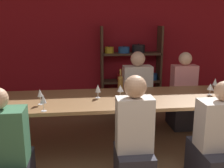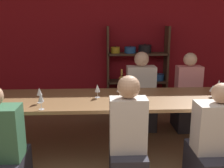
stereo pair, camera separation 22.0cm
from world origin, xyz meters
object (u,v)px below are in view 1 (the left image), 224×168
object	(u,v)px
wine_glass_red_a	(120,89)
person_near_a	(134,149)
wine_bottle_dark	(120,82)
person_near_b	(218,149)
dining_table	(113,103)
wine_glass_white_a	(215,82)
person_near_c	(4,165)
person_far_b	(183,100)
wine_glass_red_b	(98,89)
shelf_unit	(131,76)
wine_glass_empty_a	(210,87)
cell_phone	(13,107)
person_far_a	(137,100)
wine_glass_empty_b	(40,93)
wine_glass_white_b	(43,99)

from	to	relation	value
wine_glass_red_a	person_near_a	bearing A→B (deg)	-88.54
wine_bottle_dark	person_near_b	distance (m)	1.46
dining_table	wine_glass_white_a	size ratio (longest dim) A/B	18.44
wine_glass_white_a	person_near_c	world-z (taller)	person_near_c
wine_glass_white_a	person_far_b	distance (m)	0.72
person_near_b	wine_glass_red_b	bearing A→B (deg)	145.49
person_far_b	person_near_c	distance (m)	2.79
shelf_unit	wine_bottle_dark	distance (m)	1.50
shelf_unit	wine_glass_red_a	bearing A→B (deg)	-104.96
wine_glass_empty_a	wine_glass_red_b	bearing A→B (deg)	178.69
dining_table	cell_phone	size ratio (longest dim) A/B	18.77
person_far_a	person_near_c	xyz separation A→B (m)	(-1.58, -1.69, -0.04)
wine_glass_white_a	person_near_c	xyz separation A→B (m)	(-2.52, -1.03, -0.46)
person_far_a	person_near_a	bearing A→B (deg)	77.04
wine_glass_red_b	person_far_a	world-z (taller)	person_far_a
person_near_a	wine_glass_empty_b	bearing A→B (deg)	146.75
wine_bottle_dark	wine_glass_white_a	size ratio (longest dim) A/B	1.75
person_near_a	person_far_a	bearing A→B (deg)	77.04
shelf_unit	cell_phone	size ratio (longest dim) A/B	9.47
person_near_c	wine_glass_empty_b	bearing A→B (deg)	69.58
wine_glass_white_b	wine_glass_empty_a	distance (m)	2.06
dining_table	wine_glass_white_b	world-z (taller)	wine_glass_white_b
wine_glass_red_b	person_far_a	xyz separation A→B (m)	(0.67, 0.83, -0.42)
wine_glass_empty_b	cell_phone	bearing A→B (deg)	-163.37
wine_glass_white_a	person_far_b	world-z (taller)	person_far_b
person_far_a	person_far_b	size ratio (longest dim) A/B	1.01
wine_glass_white_b	person_near_b	world-z (taller)	person_near_b
wine_bottle_dark	wine_glass_white_b	world-z (taller)	wine_bottle_dark
shelf_unit	wine_glass_white_a	xyz separation A→B (m)	(0.86, -1.54, 0.23)
wine_glass_white_a	wine_glass_empty_a	world-z (taller)	wine_glass_white_a
wine_glass_empty_b	person_near_b	bearing A→B (deg)	-18.74
wine_bottle_dark	person_far_a	bearing A→B (deg)	57.13
person_near_b	person_near_c	distance (m)	2.08
cell_phone	person_near_c	size ratio (longest dim) A/B	0.15
person_near_a	person_far_a	distance (m)	1.68
wine_glass_red_b	person_far_b	distance (m)	1.62
wine_glass_red_a	wine_glass_white_b	world-z (taller)	wine_glass_white_b
wine_glass_empty_b	person_far_a	xyz separation A→B (m)	(1.33, 1.01, -0.43)
person_far_b	person_far_a	bearing A→B (deg)	-8.44
wine_bottle_dark	person_near_a	bearing A→B (deg)	-91.51
wine_glass_white_a	wine_glass_empty_b	bearing A→B (deg)	-171.02
wine_glass_white_a	wine_glass_red_a	world-z (taller)	wine_glass_white_a
wine_glass_white_a	person_near_a	world-z (taller)	person_near_a
wine_glass_red_b	person_near_a	world-z (taller)	person_near_a
wine_glass_white_b	person_far_a	distance (m)	1.83
wine_glass_empty_b	person_near_b	world-z (taller)	person_near_b
wine_bottle_dark	wine_glass_empty_b	distance (m)	1.09
person_far_a	wine_glass_red_b	bearing A→B (deg)	51.14
wine_glass_white_b	wine_bottle_dark	bearing A→B (deg)	37.85
wine_glass_red_a	person_near_b	xyz separation A→B (m)	(0.90, -0.78, -0.47)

